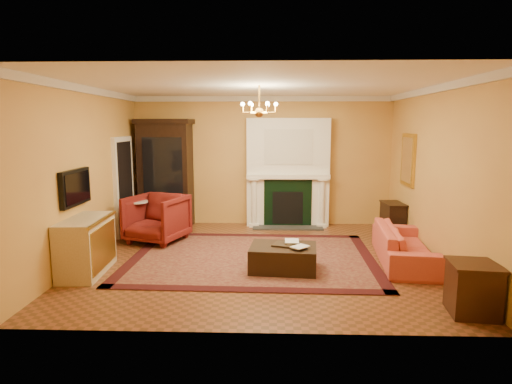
{
  "coord_description": "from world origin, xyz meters",
  "views": [
    {
      "loc": [
        0.19,
        -7.31,
        2.34
      ],
      "look_at": [
        -0.06,
        0.3,
        1.15
      ],
      "focal_mm": 30.0,
      "sensor_mm": 36.0,
      "label": 1
    }
  ],
  "objects_px": {
    "commode": "(86,246)",
    "leather_ottoman": "(283,258)",
    "pedestal_table": "(138,217)",
    "coral_sofa": "(405,239)",
    "end_table": "(473,290)",
    "china_cabinet": "(166,175)",
    "wingback_armchair": "(157,216)",
    "console_table": "(393,220)"
  },
  "relations": [
    {
      "from": "wingback_armchair",
      "to": "commode",
      "type": "height_order",
      "value": "wingback_armchair"
    },
    {
      "from": "leather_ottoman",
      "to": "end_table",
      "type": "bearing_deg",
      "value": -28.41
    },
    {
      "from": "china_cabinet",
      "to": "coral_sofa",
      "type": "relative_size",
      "value": 1.13
    },
    {
      "from": "coral_sofa",
      "to": "china_cabinet",
      "type": "bearing_deg",
      "value": 67.7
    },
    {
      "from": "china_cabinet",
      "to": "pedestal_table",
      "type": "height_order",
      "value": "china_cabinet"
    },
    {
      "from": "commode",
      "to": "leather_ottoman",
      "type": "height_order",
      "value": "commode"
    },
    {
      "from": "pedestal_table",
      "to": "wingback_armchair",
      "type": "bearing_deg",
      "value": -26.58
    },
    {
      "from": "pedestal_table",
      "to": "commode",
      "type": "distance_m",
      "value": 2.1
    },
    {
      "from": "china_cabinet",
      "to": "leather_ottoman",
      "type": "relative_size",
      "value": 2.24
    },
    {
      "from": "coral_sofa",
      "to": "console_table",
      "type": "relative_size",
      "value": 2.98
    },
    {
      "from": "coral_sofa",
      "to": "end_table",
      "type": "bearing_deg",
      "value": -167.42
    },
    {
      "from": "commode",
      "to": "console_table",
      "type": "bearing_deg",
      "value": 21.0
    },
    {
      "from": "china_cabinet",
      "to": "leather_ottoman",
      "type": "bearing_deg",
      "value": -44.43
    },
    {
      "from": "china_cabinet",
      "to": "pedestal_table",
      "type": "xyz_separation_m",
      "value": [
        -0.31,
        -1.22,
        -0.72
      ]
    },
    {
      "from": "china_cabinet",
      "to": "commode",
      "type": "xyz_separation_m",
      "value": [
        -0.49,
        -3.32,
        -0.74
      ]
    },
    {
      "from": "pedestal_table",
      "to": "console_table",
      "type": "distance_m",
      "value": 5.35
    },
    {
      "from": "wingback_armchair",
      "to": "coral_sofa",
      "type": "xyz_separation_m",
      "value": [
        4.59,
        -1.15,
        -0.12
      ]
    },
    {
      "from": "pedestal_table",
      "to": "end_table",
      "type": "height_order",
      "value": "pedestal_table"
    },
    {
      "from": "pedestal_table",
      "to": "end_table",
      "type": "distance_m",
      "value": 6.29
    },
    {
      "from": "coral_sofa",
      "to": "leather_ottoman",
      "type": "height_order",
      "value": "coral_sofa"
    },
    {
      "from": "pedestal_table",
      "to": "coral_sofa",
      "type": "height_order",
      "value": "coral_sofa"
    },
    {
      "from": "end_table",
      "to": "leather_ottoman",
      "type": "height_order",
      "value": "end_table"
    },
    {
      "from": "end_table",
      "to": "console_table",
      "type": "bearing_deg",
      "value": 89.09
    },
    {
      "from": "china_cabinet",
      "to": "leather_ottoman",
      "type": "distance_m",
      "value": 4.19
    },
    {
      "from": "commode",
      "to": "console_table",
      "type": "xyz_separation_m",
      "value": [
        5.51,
        2.42,
        -0.09
      ]
    },
    {
      "from": "coral_sofa",
      "to": "leather_ottoman",
      "type": "bearing_deg",
      "value": 109.84
    },
    {
      "from": "commode",
      "to": "console_table",
      "type": "relative_size",
      "value": 1.7
    },
    {
      "from": "china_cabinet",
      "to": "wingback_armchair",
      "type": "relative_size",
      "value": 2.25
    },
    {
      "from": "china_cabinet",
      "to": "console_table",
      "type": "distance_m",
      "value": 5.17
    },
    {
      "from": "commode",
      "to": "end_table",
      "type": "bearing_deg",
      "value": -16.49
    },
    {
      "from": "pedestal_table",
      "to": "end_table",
      "type": "relative_size",
      "value": 1.27
    },
    {
      "from": "wingback_armchair",
      "to": "leather_ottoman",
      "type": "distance_m",
      "value": 3.01
    },
    {
      "from": "china_cabinet",
      "to": "pedestal_table",
      "type": "distance_m",
      "value": 1.45
    },
    {
      "from": "commode",
      "to": "console_table",
      "type": "distance_m",
      "value": 6.02
    },
    {
      "from": "coral_sofa",
      "to": "end_table",
      "type": "height_order",
      "value": "coral_sofa"
    },
    {
      "from": "china_cabinet",
      "to": "coral_sofa",
      "type": "xyz_separation_m",
      "value": [
        4.74,
        -2.6,
        -0.77
      ]
    },
    {
      "from": "wingback_armchair",
      "to": "commode",
      "type": "relative_size",
      "value": 0.88
    },
    {
      "from": "leather_ottoman",
      "to": "console_table",
      "type": "bearing_deg",
      "value": 48.37
    },
    {
      "from": "wingback_armchair",
      "to": "console_table",
      "type": "bearing_deg",
      "value": 26.26
    },
    {
      "from": "wingback_armchair",
      "to": "coral_sofa",
      "type": "bearing_deg",
      "value": 5.63
    },
    {
      "from": "china_cabinet",
      "to": "console_table",
      "type": "bearing_deg",
      "value": -5.0
    },
    {
      "from": "leather_ottoman",
      "to": "china_cabinet",
      "type": "bearing_deg",
      "value": 135.9
    }
  ]
}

